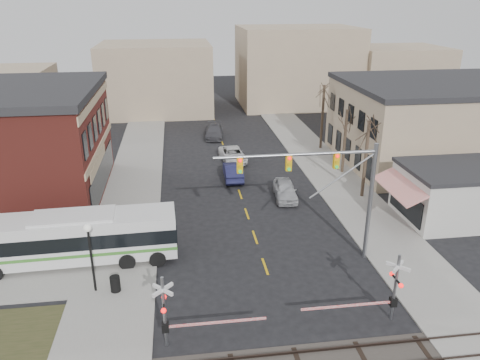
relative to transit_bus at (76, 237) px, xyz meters
name	(u,v)px	position (x,y,z in m)	size (l,w,h in m)	color
ground	(271,284)	(12.10, -4.18, -1.87)	(160.00, 160.00, 0.00)	black
sidewalk_west	(136,175)	(2.60, 15.82, -1.81)	(5.00, 60.00, 0.12)	gray
sidewalk_east	(323,166)	(21.60, 15.82, -1.81)	(5.00, 60.00, 0.12)	gray
tan_building	(443,122)	(34.10, 15.82, 2.39)	(20.30, 15.30, 8.50)	tan
awning_shop	(456,193)	(28.07, 2.82, 0.29)	(9.74, 6.20, 4.30)	beige
tree_east_a	(365,159)	(22.60, 7.82, 1.63)	(0.28, 0.28, 6.75)	#382B21
tree_east_b	(345,141)	(22.90, 13.82, 1.40)	(0.28, 0.28, 6.30)	#382B21
tree_east_c	(322,117)	(23.10, 21.82, 1.85)	(0.28, 0.28, 7.20)	#382B21
transit_bus	(76,237)	(0.00, 0.00, 0.00)	(12.97, 3.25, 3.32)	silver
traffic_signal_mast	(330,180)	(16.18, -1.84, 3.88)	(10.24, 0.30, 8.00)	gray
rr_crossing_west	(173,312)	(6.23, -8.72, 0.10)	(5.60, 1.36, 4.00)	gray
rr_crossing_east	(387,289)	(17.52, -8.30, 0.10)	(5.60, 1.36, 4.00)	gray
street_lamp	(90,244)	(1.58, -3.58, 1.38)	(0.44, 0.44, 4.38)	black
trash_bin	(115,284)	(2.78, -3.78, -1.27)	(0.60, 0.60, 0.96)	black
car_a	(285,190)	(15.86, 8.47, -1.10)	(1.82, 4.53, 1.54)	#A4A5A9
car_b	(233,171)	(11.93, 13.67, -1.07)	(1.68, 4.82, 1.59)	#181A3E
car_c	(233,155)	(12.55, 18.87, -1.16)	(2.34, 5.08, 1.41)	silver
car_d	(214,132)	(11.34, 28.06, -1.12)	(2.10, 5.17, 1.50)	#3E3E43
pedestrian_near	(111,242)	(2.08, 0.65, -0.83)	(0.67, 0.44, 1.84)	#4C3F3D
pedestrian_far	(103,231)	(1.29, 2.46, -0.90)	(0.83, 0.65, 1.70)	#333F5A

